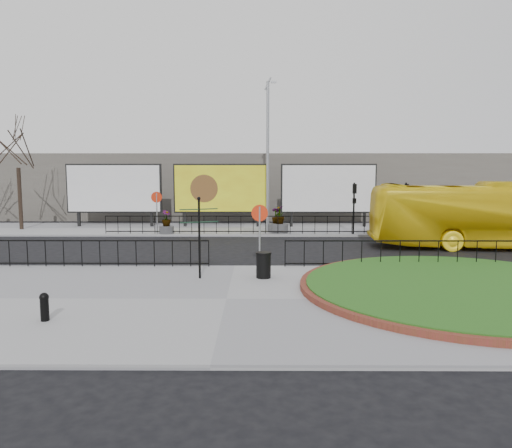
{
  "coord_description": "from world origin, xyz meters",
  "views": [
    {
      "loc": [
        0.97,
        -19.58,
        4.08
      ],
      "look_at": [
        0.85,
        1.72,
        1.59
      ],
      "focal_mm": 35.0,
      "sensor_mm": 36.0,
      "label": 1
    }
  ],
  "objects_px": {
    "planter_a": "(166,225)",
    "fingerpost_sign": "(199,229)",
    "planter_c": "(280,223)",
    "bollard": "(44,305)",
    "lamp_post": "(268,154)",
    "bus": "(493,215)",
    "billboard_mid": "(221,189)",
    "litter_bin": "(264,265)",
    "planter_b": "(276,223)"
  },
  "relations": [
    {
      "from": "litter_bin",
      "to": "planter_c",
      "type": "bearing_deg",
      "value": 84.94
    },
    {
      "from": "bus",
      "to": "litter_bin",
      "type": "bearing_deg",
      "value": 125.87
    },
    {
      "from": "litter_bin",
      "to": "planter_a",
      "type": "relative_size",
      "value": 0.67
    },
    {
      "from": "fingerpost_sign",
      "to": "bus",
      "type": "relative_size",
      "value": 0.24
    },
    {
      "from": "bus",
      "to": "planter_a",
      "type": "xyz_separation_m",
      "value": [
        -17.04,
        4.33,
        -1.0
      ]
    },
    {
      "from": "lamp_post",
      "to": "planter_c",
      "type": "bearing_deg",
      "value": -59.16
    },
    {
      "from": "lamp_post",
      "to": "planter_a",
      "type": "bearing_deg",
      "value": -165.37
    },
    {
      "from": "billboard_mid",
      "to": "planter_a",
      "type": "distance_m",
      "value": 5.0
    },
    {
      "from": "planter_b",
      "to": "lamp_post",
      "type": "bearing_deg",
      "value": 118.79
    },
    {
      "from": "planter_a",
      "to": "planter_c",
      "type": "height_order",
      "value": "planter_c"
    },
    {
      "from": "fingerpost_sign",
      "to": "bus",
      "type": "height_order",
      "value": "bus"
    },
    {
      "from": "bus",
      "to": "fingerpost_sign",
      "type": "bearing_deg",
      "value": 121.63
    },
    {
      "from": "billboard_mid",
      "to": "fingerpost_sign",
      "type": "xyz_separation_m",
      "value": [
        0.38,
        -15.22,
        -0.73
      ]
    },
    {
      "from": "fingerpost_sign",
      "to": "litter_bin",
      "type": "height_order",
      "value": "fingerpost_sign"
    },
    {
      "from": "billboard_mid",
      "to": "planter_b",
      "type": "distance_m",
      "value": 4.93
    },
    {
      "from": "lamp_post",
      "to": "planter_b",
      "type": "relative_size",
      "value": 6.28
    },
    {
      "from": "billboard_mid",
      "to": "planter_c",
      "type": "distance_m",
      "value": 5.2
    },
    {
      "from": "fingerpost_sign",
      "to": "planter_c",
      "type": "height_order",
      "value": "fingerpost_sign"
    },
    {
      "from": "planter_c",
      "to": "lamp_post",
      "type": "bearing_deg",
      "value": 120.84
    },
    {
      "from": "lamp_post",
      "to": "fingerpost_sign",
      "type": "bearing_deg",
      "value": -101.24
    },
    {
      "from": "fingerpost_sign",
      "to": "planter_a",
      "type": "bearing_deg",
      "value": 90.35
    },
    {
      "from": "litter_bin",
      "to": "planter_a",
      "type": "height_order",
      "value": "planter_a"
    },
    {
      "from": "lamp_post",
      "to": "billboard_mid",
      "type": "bearing_deg",
      "value": 146.75
    },
    {
      "from": "billboard_mid",
      "to": "bus",
      "type": "height_order",
      "value": "billboard_mid"
    },
    {
      "from": "billboard_mid",
      "to": "bus",
      "type": "relative_size",
      "value": 0.52
    },
    {
      "from": "fingerpost_sign",
      "to": "bollard",
      "type": "relative_size",
      "value": 3.92
    },
    {
      "from": "bus",
      "to": "bollard",
      "type": "bearing_deg",
      "value": 129.05
    },
    {
      "from": "lamp_post",
      "to": "litter_bin",
      "type": "height_order",
      "value": "lamp_post"
    },
    {
      "from": "bus",
      "to": "planter_a",
      "type": "bearing_deg",
      "value": 79.14
    },
    {
      "from": "lamp_post",
      "to": "fingerpost_sign",
      "type": "xyz_separation_m",
      "value": [
        -2.63,
        -13.25,
        -2.96
      ]
    },
    {
      "from": "fingerpost_sign",
      "to": "planter_a",
      "type": "xyz_separation_m",
      "value": [
        -3.34,
        11.69,
        -1.21
      ]
    },
    {
      "from": "billboard_mid",
      "to": "lamp_post",
      "type": "height_order",
      "value": "lamp_post"
    },
    {
      "from": "billboard_mid",
      "to": "planter_c",
      "type": "height_order",
      "value": "billboard_mid"
    },
    {
      "from": "lamp_post",
      "to": "fingerpost_sign",
      "type": "distance_m",
      "value": 13.83
    },
    {
      "from": "fingerpost_sign",
      "to": "planter_b",
      "type": "relative_size",
      "value": 1.97
    },
    {
      "from": "bus",
      "to": "planter_a",
      "type": "height_order",
      "value": "bus"
    },
    {
      "from": "litter_bin",
      "to": "planter_b",
      "type": "bearing_deg",
      "value": 85.97
    },
    {
      "from": "bus",
      "to": "planter_b",
      "type": "bearing_deg",
      "value": 68.12
    },
    {
      "from": "bollard",
      "to": "litter_bin",
      "type": "height_order",
      "value": "litter_bin"
    },
    {
      "from": "bollard",
      "to": "planter_a",
      "type": "height_order",
      "value": "planter_a"
    },
    {
      "from": "fingerpost_sign",
      "to": "bollard",
      "type": "distance_m",
      "value": 6.13
    },
    {
      "from": "billboard_mid",
      "to": "fingerpost_sign",
      "type": "distance_m",
      "value": 15.24
    },
    {
      "from": "lamp_post",
      "to": "fingerpost_sign",
      "type": "relative_size",
      "value": 3.19
    },
    {
      "from": "bus",
      "to": "planter_a",
      "type": "distance_m",
      "value": 17.61
    },
    {
      "from": "planter_b",
      "to": "bus",
      "type": "bearing_deg",
      "value": -25.29
    },
    {
      "from": "bollard",
      "to": "planter_b",
      "type": "height_order",
      "value": "planter_b"
    },
    {
      "from": "planter_a",
      "to": "fingerpost_sign",
      "type": "bearing_deg",
      "value": -74.05
    },
    {
      "from": "litter_bin",
      "to": "billboard_mid",
      "type": "bearing_deg",
      "value": 99.88
    },
    {
      "from": "billboard_mid",
      "to": "bollard",
      "type": "xyz_separation_m",
      "value": [
        -3.03,
        -20.13,
        -2.08
      ]
    },
    {
      "from": "bollard",
      "to": "litter_bin",
      "type": "xyz_separation_m",
      "value": [
        5.67,
        4.99,
        0.06
      ]
    }
  ]
}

